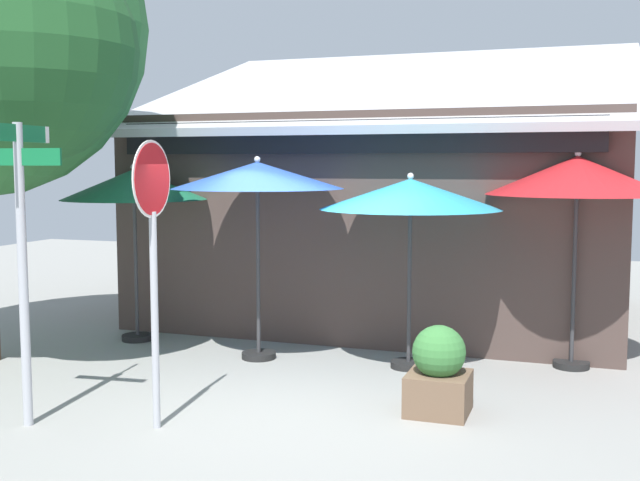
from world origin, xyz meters
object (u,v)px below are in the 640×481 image
patio_umbrella_forest_green_left (134,186)px  patio_umbrella_teal_right (410,196)px  stop_sign (153,232)px  patio_umbrella_crimson_far_right (577,177)px  patio_umbrella_royal_blue_center (257,177)px  sidewalk_planter (439,373)px  street_sign_post (22,241)px

patio_umbrella_forest_green_left → patio_umbrella_teal_right: size_ratio=1.04×
stop_sign → patio_umbrella_crimson_far_right: stop_sign is taller
stop_sign → patio_umbrella_crimson_far_right: (3.68, 3.59, 0.47)m
stop_sign → patio_umbrella_royal_blue_center: (-0.15, 2.75, 0.46)m
patio_umbrella_crimson_far_right → sidewalk_planter: 3.23m
patio_umbrella_teal_right → patio_umbrella_crimson_far_right: patio_umbrella_crimson_far_right is taller
stop_sign → patio_umbrella_royal_blue_center: bearing=93.1°
patio_umbrella_royal_blue_center → patio_umbrella_teal_right: size_ratio=1.08×
street_sign_post → patio_umbrella_forest_green_left: 3.63m
street_sign_post → patio_umbrella_forest_green_left: size_ratio=1.16×
street_sign_post → patio_umbrella_teal_right: street_sign_post is taller
patio_umbrella_forest_green_left → sidewalk_planter: (4.65, -1.83, -1.77)m
patio_umbrella_forest_green_left → street_sign_post: bearing=-74.1°
patio_umbrella_teal_right → sidewalk_planter: patio_umbrella_teal_right is taller
sidewalk_planter → patio_umbrella_teal_right: bearing=112.4°
patio_umbrella_forest_green_left → patio_umbrella_royal_blue_center: 2.09m
patio_umbrella_forest_green_left → patio_umbrella_teal_right: patio_umbrella_forest_green_left is taller
patio_umbrella_crimson_far_right → stop_sign: bearing=-135.6°
patio_umbrella_royal_blue_center → street_sign_post: bearing=-109.0°
stop_sign → patio_umbrella_forest_green_left: (-2.20, 3.14, 0.32)m
patio_umbrella_royal_blue_center → sidewalk_planter: 3.54m
patio_umbrella_forest_green_left → patio_umbrella_royal_blue_center: bearing=-10.7°
patio_umbrella_forest_green_left → patio_umbrella_crimson_far_right: bearing=4.5°
stop_sign → patio_umbrella_forest_green_left: 3.84m
patio_umbrella_royal_blue_center → patio_umbrella_teal_right: (1.93, 0.18, -0.21)m
street_sign_post → sidewalk_planter: bearing=24.1°
stop_sign → patio_umbrella_royal_blue_center: size_ratio=1.05×
patio_umbrella_teal_right → sidewalk_planter: bearing=-67.6°
patio_umbrella_royal_blue_center → patio_umbrella_teal_right: 1.95m
street_sign_post → patio_umbrella_crimson_far_right: (4.89, 3.93, 0.56)m
stop_sign → patio_umbrella_royal_blue_center: 2.79m
street_sign_post → patio_umbrella_teal_right: size_ratio=1.21×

